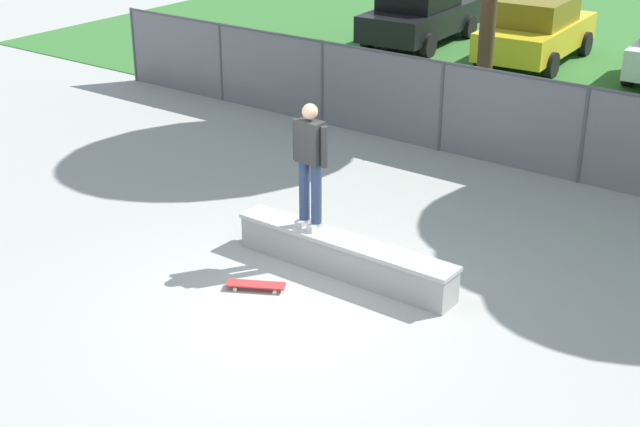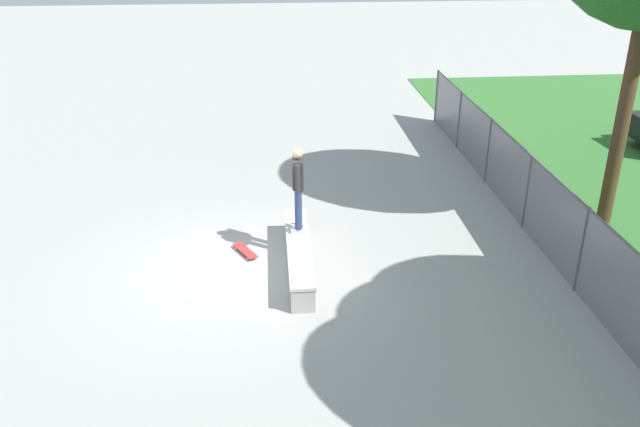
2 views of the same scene
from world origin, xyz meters
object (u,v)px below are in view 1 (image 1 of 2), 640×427
Objects in this scene: skateboard at (256,285)px; car_yellow at (536,30)px; concrete_ledge at (344,256)px; skateboarder at (310,160)px; car_black at (420,14)px.

skateboard is 13.79m from car_yellow.
skateboarder is at bearing 176.58° from concrete_ledge.
car_black reaches higher than concrete_ledge.
concrete_ledge is at bearing -77.53° from car_yellow.
skateboard is at bearing -68.01° from car_black.
skateboard is (-0.69, -1.10, -0.20)m from concrete_ledge.
car_black is 3.41m from car_yellow.
car_black is (-5.49, 13.59, 0.77)m from skateboard.
skateboard is 14.68m from car_black.
skateboarder is at bearing -65.94° from car_black.
skateboarder is 0.42× the size of car_black.
skateboarder reaches higher than car_black.
car_black is at bearing -179.73° from car_yellow.
concrete_ledge is 4.32× the size of skateboard.
skateboard is at bearing -121.97° from concrete_ledge.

